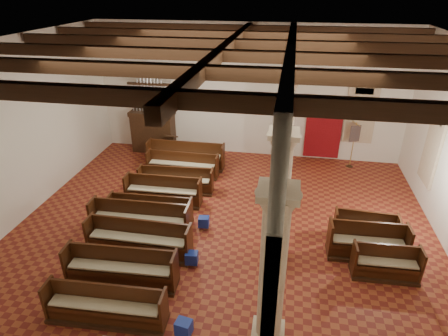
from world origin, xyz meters
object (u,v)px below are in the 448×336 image
nave_pew_0 (107,310)px  pipe_organ (153,124)px  processional_banner (352,151)px  aisle_pew_0 (385,267)px  lectern (173,148)px

nave_pew_0 → pipe_organ: bearing=100.7°
processional_banner → nave_pew_0: processional_banner is taller
aisle_pew_0 → lectern: bearing=139.3°
lectern → nave_pew_0: lectern is taller
pipe_organ → lectern: bearing=-30.9°
pipe_organ → processional_banner: size_ratio=2.08×
processional_banner → aisle_pew_0: bearing=-111.9°
lectern → processional_banner: (8.11, 0.51, 0.26)m
lectern → processional_banner: processional_banner is taller
processional_banner → lectern: bearing=160.9°
pipe_organ → processional_banner: pipe_organ is taller
processional_banner → aisle_pew_0: size_ratio=1.15×
processional_banner → aisle_pew_0: 7.14m
processional_banner → nave_pew_0: size_ratio=0.71×
processional_banner → nave_pew_0: 12.11m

